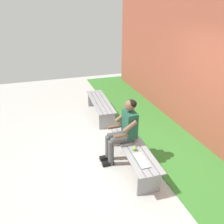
{
  "coord_description": "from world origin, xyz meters",
  "views": [
    {
      "loc": [
        -3.21,
        1.47,
        2.79
      ],
      "look_at": [
        0.8,
        0.15,
        0.8
      ],
      "focal_mm": 36.61,
      "sensor_mm": 36.0,
      "label": 1
    }
  ],
  "objects_px": {
    "bench_near": "(133,151)",
    "book_open": "(142,161)",
    "bench_far": "(100,104)",
    "apple": "(135,148)",
    "person_seated": "(124,129)"
  },
  "relations": [
    {
      "from": "apple",
      "to": "bench_near",
      "type": "bearing_deg",
      "value": -15.14
    },
    {
      "from": "person_seated",
      "to": "apple",
      "type": "relative_size",
      "value": 16.17
    },
    {
      "from": "person_seated",
      "to": "book_open",
      "type": "bearing_deg",
      "value": -175.86
    },
    {
      "from": "bench_far",
      "to": "person_seated",
      "type": "distance_m",
      "value": 2.05
    },
    {
      "from": "bench_far",
      "to": "book_open",
      "type": "xyz_separation_m",
      "value": [
        -2.73,
        0.05,
        0.12
      ]
    },
    {
      "from": "bench_far",
      "to": "bench_near",
      "type": "bearing_deg",
      "value": 180.0
    },
    {
      "from": "bench_near",
      "to": "book_open",
      "type": "relative_size",
      "value": 4.12
    },
    {
      "from": "book_open",
      "to": "bench_near",
      "type": "bearing_deg",
      "value": -3.58
    },
    {
      "from": "book_open",
      "to": "bench_far",
      "type": "bearing_deg",
      "value": 1.48
    },
    {
      "from": "bench_far",
      "to": "apple",
      "type": "bearing_deg",
      "value": 179.11
    },
    {
      "from": "bench_far",
      "to": "book_open",
      "type": "distance_m",
      "value": 2.73
    },
    {
      "from": "bench_far",
      "to": "person_seated",
      "type": "height_order",
      "value": "person_seated"
    },
    {
      "from": "book_open",
      "to": "person_seated",
      "type": "bearing_deg",
      "value": 6.64
    },
    {
      "from": "book_open",
      "to": "apple",
      "type": "bearing_deg",
      "value": 0.47
    },
    {
      "from": "apple",
      "to": "book_open",
      "type": "relative_size",
      "value": 0.19
    }
  ]
}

